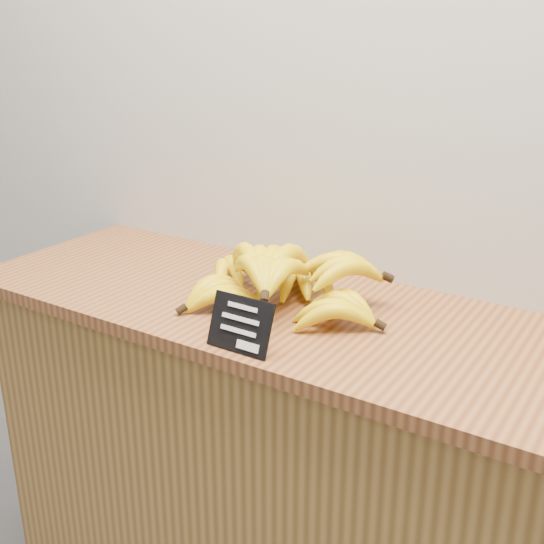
% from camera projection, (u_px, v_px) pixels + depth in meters
% --- Properties ---
extents(counter, '(1.38, 0.50, 0.90)m').
position_uv_depth(counter, '(283.00, 487.00, 1.64)').
color(counter, olive).
rests_on(counter, ground).
extents(counter_top, '(1.49, 0.54, 0.03)m').
position_uv_depth(counter_top, '(284.00, 311.00, 1.48)').
color(counter_top, brown).
rests_on(counter_top, counter).
extents(chalkboard_sign, '(0.13, 0.04, 0.10)m').
position_uv_depth(chalkboard_sign, '(240.00, 325.00, 1.26)').
color(chalkboard_sign, black).
rests_on(chalkboard_sign, counter_top).
extents(banana_pile, '(0.49, 0.34, 0.12)m').
position_uv_depth(banana_pile, '(281.00, 278.00, 1.46)').
color(banana_pile, yellow).
rests_on(banana_pile, counter_top).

